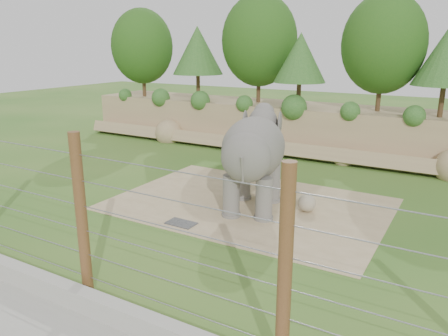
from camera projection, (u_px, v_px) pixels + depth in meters
The scene contains 8 objects.
ground at pixel (193, 229), 14.27m from camera, with size 90.00×90.00×0.00m, color #30651F.
back_embankment at pixel (333, 81), 23.47m from camera, with size 30.00×5.52×8.77m.
dirt_patch at pixel (249, 204), 16.53m from camera, with size 10.00×7.00×0.02m, color tan.
drain_grate at pixel (181, 223), 14.68m from camera, with size 1.00×0.60×0.03m, color #262628.
elephant at pixel (253, 162), 15.61m from camera, with size 1.88×4.39×3.55m, color #67635D, non-canonical shape.
stone_ball at pixel (307, 203), 15.68m from camera, with size 0.64×0.64×0.64m, color gray.
retaining_wall at pixel (71, 295), 10.04m from camera, with size 26.00×0.35×0.50m, color #A3A297.
barrier_fence at pixel (82, 218), 9.99m from camera, with size 20.26×0.26×4.00m.
Camera 1 is at (7.50, -10.91, 5.80)m, focal length 35.00 mm.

